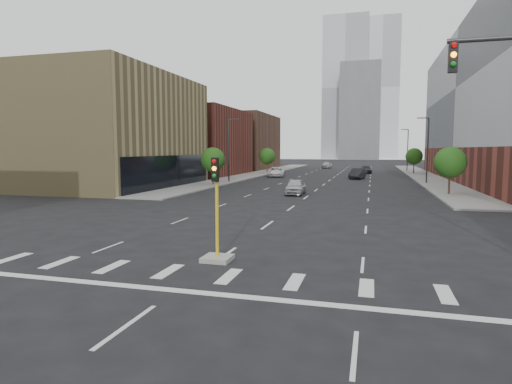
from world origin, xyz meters
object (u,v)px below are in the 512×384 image
at_px(median_traffic_signal, 217,238).
at_px(car_near_left, 296,187).
at_px(car_distant, 327,165).
at_px(car_deep_right, 366,170).
at_px(car_mid_right, 357,174).
at_px(car_far_left, 276,172).

distance_m(median_traffic_signal, car_near_left, 27.70).
bearing_deg(car_distant, car_near_left, -80.67).
xyz_separation_m(median_traffic_signal, car_near_left, (-1.50, 27.66, -0.16)).
xyz_separation_m(median_traffic_signal, car_deep_right, (5.01, 70.15, -0.20)).
relative_size(median_traffic_signal, car_mid_right, 0.85).
distance_m(car_near_left, car_mid_right, 26.72).
height_order(car_near_left, car_deep_right, car_near_left).
bearing_deg(car_near_left, car_distant, 90.71).
xyz_separation_m(car_mid_right, car_deep_right, (1.02, 16.34, -0.08)).
bearing_deg(car_deep_right, car_mid_right, -97.39).
bearing_deg(car_deep_right, car_distant, 110.56).
bearing_deg(car_near_left, car_deep_right, 79.06).
xyz_separation_m(car_near_left, car_far_left, (-8.41, 28.33, 0.02)).
bearing_deg(car_distant, car_mid_right, -70.59).
bearing_deg(car_far_left, car_near_left, -82.20).
height_order(median_traffic_signal, car_distant, median_traffic_signal).
distance_m(car_mid_right, car_deep_right, 16.37).
xyz_separation_m(car_near_left, car_mid_right, (5.49, 26.15, 0.05)).
bearing_deg(car_near_left, car_far_left, 104.30).
bearing_deg(car_distant, car_far_left, -91.75).
distance_m(car_mid_right, car_distant, 38.96).
relative_size(car_near_left, car_mid_right, 0.91).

